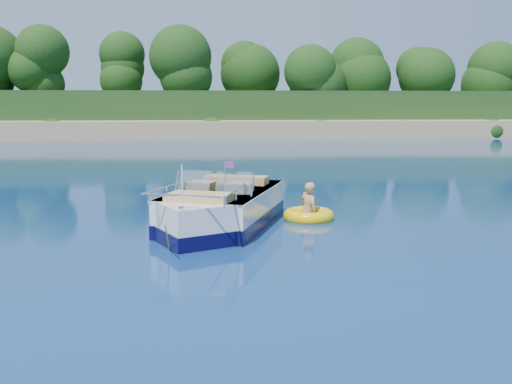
% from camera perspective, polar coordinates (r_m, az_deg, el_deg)
% --- Properties ---
extents(ground, '(160.00, 160.00, 0.00)m').
position_cam_1_polar(ground, '(12.16, -4.25, -5.18)').
color(ground, '#0A254B').
rests_on(ground, ground).
extents(shoreline, '(170.00, 59.00, 6.00)m').
position_cam_1_polar(shoreline, '(75.59, -4.52, 7.37)').
color(shoreline, '#9F825C').
rests_on(shoreline, ground).
extents(treeline, '(150.00, 7.12, 8.19)m').
position_cam_1_polar(treeline, '(52.87, -4.52, 11.68)').
color(treeline, '#301E10').
rests_on(treeline, ground).
extents(motorboat, '(3.33, 5.76, 1.99)m').
position_cam_1_polar(motorboat, '(13.59, -3.73, -2.00)').
color(motorboat, white).
rests_on(motorboat, ground).
extents(tow_tube, '(1.63, 1.63, 0.35)m').
position_cam_1_polar(tow_tube, '(14.70, 5.29, -2.37)').
color(tow_tube, yellow).
rests_on(tow_tube, ground).
extents(boy, '(0.77, 0.90, 1.64)m').
position_cam_1_polar(boy, '(14.81, 5.14, -2.64)').
color(boy, tan).
rests_on(boy, ground).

